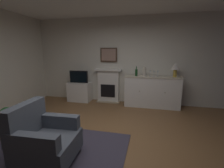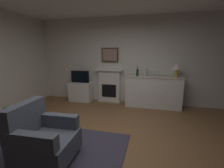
# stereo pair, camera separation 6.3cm
# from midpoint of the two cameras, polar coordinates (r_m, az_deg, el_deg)

# --- Properties ---
(ground_plane) EXTENTS (6.15, 5.38, 0.10)m
(ground_plane) POSITION_cam_midpoint_polar(r_m,az_deg,el_deg) (3.07, -2.85, -22.16)
(ground_plane) COLOR brown
(ground_plane) RESTS_ON ground
(wall_rear) EXTENTS (6.15, 0.06, 2.74)m
(wall_rear) POSITION_cam_midpoint_polar(r_m,az_deg,el_deg) (5.16, 5.80, 8.36)
(wall_rear) COLOR silver
(wall_rear) RESTS_ON ground_plane
(area_rug) EXTENTS (2.42, 1.75, 0.02)m
(area_rug) POSITION_cam_midpoint_polar(r_m,az_deg,el_deg) (3.04, -20.53, -22.10)
(area_rug) COLOR #383342
(area_rug) RESTS_ON ground_plane
(fireplace_unit) EXTENTS (0.87, 0.30, 1.10)m
(fireplace_unit) POSITION_cam_midpoint_polar(r_m,az_deg,el_deg) (5.26, -0.53, -0.58)
(fireplace_unit) COLOR white
(fireplace_unit) RESTS_ON ground_plane
(framed_picture) EXTENTS (0.55, 0.04, 0.45)m
(framed_picture) POSITION_cam_midpoint_polar(r_m,az_deg,el_deg) (5.19, -0.42, 10.49)
(framed_picture) COLOR #473323
(sideboard_cabinet) EXTENTS (1.65, 0.49, 0.94)m
(sideboard_cabinet) POSITION_cam_midpoint_polar(r_m,az_deg,el_deg) (4.94, 14.98, -2.72)
(sideboard_cabinet) COLOR white
(sideboard_cabinet) RESTS_ON ground_plane
(table_lamp) EXTENTS (0.26, 0.26, 0.40)m
(table_lamp) POSITION_cam_midpoint_polar(r_m,az_deg,el_deg) (4.86, 22.74, 5.52)
(table_lamp) COLOR #B79338
(table_lamp) RESTS_ON sideboard_cabinet
(wine_bottle) EXTENTS (0.08, 0.08, 0.29)m
(wine_bottle) POSITION_cam_midpoint_polar(r_m,az_deg,el_deg) (4.82, 9.53, 4.14)
(wine_bottle) COLOR #193F1E
(wine_bottle) RESTS_ON sideboard_cabinet
(wine_glass_left) EXTENTS (0.07, 0.07, 0.16)m
(wine_glass_left) POSITION_cam_midpoint_polar(r_m,az_deg,el_deg) (4.81, 14.37, 4.10)
(wine_glass_left) COLOR silver
(wine_glass_left) RESTS_ON sideboard_cabinet
(wine_glass_center) EXTENTS (0.07, 0.07, 0.16)m
(wine_glass_center) POSITION_cam_midpoint_polar(r_m,az_deg,el_deg) (4.79, 15.69, 4.01)
(wine_glass_center) COLOR silver
(wine_glass_center) RESTS_ON sideboard_cabinet
(wine_glass_right) EXTENTS (0.07, 0.07, 0.16)m
(wine_glass_right) POSITION_cam_midpoint_polar(r_m,az_deg,el_deg) (4.85, 16.98, 4.02)
(wine_glass_right) COLOR silver
(wine_glass_right) RESTS_ON sideboard_cabinet
(vase_decorative) EXTENTS (0.11, 0.11, 0.28)m
(vase_decorative) POSITION_cam_midpoint_polar(r_m,az_deg,el_deg) (4.78, 12.44, 4.36)
(vase_decorative) COLOR beige
(vase_decorative) RESTS_ON sideboard_cabinet
(tv_cabinet) EXTENTS (0.75, 0.42, 0.64)m
(tv_cabinet) POSITION_cam_midpoint_polar(r_m,az_deg,el_deg) (5.49, -10.86, -2.72)
(tv_cabinet) COLOR white
(tv_cabinet) RESTS_ON ground_plane
(tv_set) EXTENTS (0.62, 0.07, 0.40)m
(tv_set) POSITION_cam_midpoint_polar(r_m,az_deg,el_deg) (5.37, -11.18, 2.61)
(tv_set) COLOR black
(tv_set) RESTS_ON tv_cabinet
(potted_plant_fern) EXTENTS (0.30, 0.30, 0.43)m
(potted_plant_fern) POSITION_cam_midpoint_polar(r_m,az_deg,el_deg) (4.40, -33.02, -8.92)
(potted_plant_fern) COLOR silver
(potted_plant_fern) RESTS_ON ground_plane
(armchair) EXTENTS (0.85, 0.82, 0.92)m
(armchair) POSITION_cam_midpoint_polar(r_m,az_deg,el_deg) (2.70, -23.07, -17.59)
(armchair) COLOR #474C56
(armchair) RESTS_ON ground_plane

